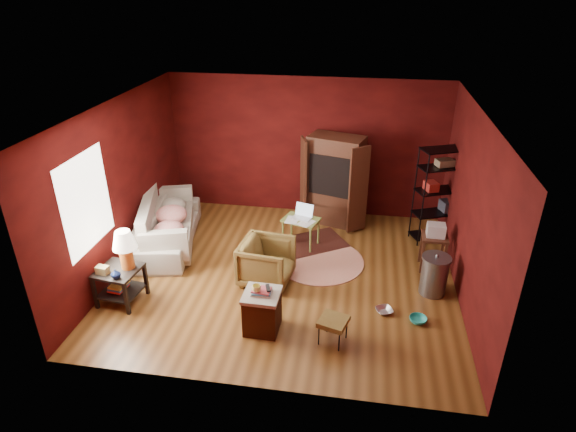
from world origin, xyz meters
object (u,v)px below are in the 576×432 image
wire_shelving (441,191)px  side_table (122,260)px  armchair (267,260)px  hamper (262,311)px  laptop_desk (301,222)px  sofa (167,223)px  tv_armoire (334,179)px

wire_shelving → side_table: bearing=-173.2°
armchair → hamper: (0.17, -1.18, -0.09)m
side_table → hamper: (2.20, -0.35, -0.39)m
laptop_desk → sofa: bearing=-154.5°
laptop_desk → wire_shelving: (2.47, 0.65, 0.50)m
armchair → laptop_desk: 1.32m
side_table → tv_armoire: (2.92, 3.13, 0.22)m
tv_armoire → wire_shelving: size_ratio=0.99×
side_table → armchair: bearing=22.3°
armchair → hamper: size_ratio=1.15×
sofa → hamper: 3.04m
tv_armoire → wire_shelving: wire_shelving is taller
hamper → wire_shelving: size_ratio=0.39×
hamper → sofa: bearing=136.8°
armchair → hamper: armchair is taller
armchair → wire_shelving: wire_shelving is taller
laptop_desk → tv_armoire: tv_armoire is taller
side_table → laptop_desk: (2.41, 2.09, -0.22)m
sofa → armchair: bearing=-124.3°
side_table → hamper: 2.26m
hamper → laptop_desk: bearing=85.0°
armchair → laptop_desk: armchair is taller
hamper → laptop_desk: (0.21, 2.44, 0.17)m
side_table → hamper: side_table is taller
armchair → side_table: (-2.02, -0.83, 0.31)m
tv_armoire → laptop_desk: bearing=-99.5°
armchair → tv_armoire: (0.90, 2.31, 0.53)m
side_table → laptop_desk: 3.20m
hamper → laptop_desk: 2.45m
wire_shelving → laptop_desk: bearing=172.3°
side_table → tv_armoire: bearing=47.0°
hamper → tv_armoire: (0.72, 3.48, 0.61)m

